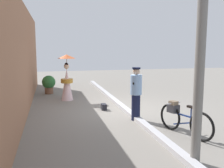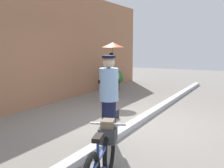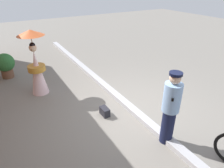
{
  "view_description": "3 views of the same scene",
  "coord_description": "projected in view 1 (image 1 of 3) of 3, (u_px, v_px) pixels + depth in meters",
  "views": [
    {
      "loc": [
        -8.28,
        2.47,
        2.18
      ],
      "look_at": [
        0.06,
        0.42,
        0.92
      ],
      "focal_mm": 40.64,
      "sensor_mm": 36.0,
      "label": 1
    },
    {
      "loc": [
        -5.36,
        -2.26,
        1.75
      ],
      "look_at": [
        -0.05,
        0.6,
        0.89
      ],
      "focal_mm": 42.59,
      "sensor_mm": 36.0,
      "label": 2
    },
    {
      "loc": [
        -3.47,
        2.61,
        3.04
      ],
      "look_at": [
        0.05,
        0.56,
        0.91
      ],
      "focal_mm": 32.11,
      "sensor_mm": 36.0,
      "label": 3
    }
  ],
  "objects": [
    {
      "name": "sidewalk_curb",
      "position": [
        124.0,
        108.0,
        8.85
      ],
      "size": [
        14.0,
        0.2,
        0.12
      ],
      "primitive_type": "cube",
      "color": "#B2B2B7",
      "rests_on": "ground_plane"
    },
    {
      "name": "backpack_on_pavement",
      "position": [
        104.0,
        107.0,
        8.86
      ],
      "size": [
        0.29,
        0.16,
        0.21
      ],
      "color": "#26262D",
      "rests_on": "ground_plane"
    },
    {
      "name": "ground_plane",
      "position": [
        124.0,
        110.0,
        8.85
      ],
      "size": [
        30.0,
        30.0,
        0.0
      ],
      "primitive_type": "plane",
      "color": "gray"
    },
    {
      "name": "building_wall",
      "position": [
        18.0,
        60.0,
        7.79
      ],
      "size": [
        14.0,
        0.4,
        3.57
      ],
      "primitive_type": "cube",
      "color": "#9E6B4C",
      "rests_on": "ground_plane"
    },
    {
      "name": "utility_pole",
      "position": [
        201.0,
        35.0,
        4.47
      ],
      "size": [
        0.18,
        0.18,
        4.8
      ],
      "primitive_type": "cylinder",
      "color": "slate",
      "rests_on": "ground_plane"
    },
    {
      "name": "bicycle_near_officer",
      "position": [
        182.0,
        118.0,
        6.35
      ],
      "size": [
        1.64,
        0.66,
        0.79
      ],
      "color": "black",
      "rests_on": "ground_plane"
    },
    {
      "name": "potted_plant_by_door",
      "position": [
        49.0,
        83.0,
        11.89
      ],
      "size": [
        0.64,
        0.62,
        0.86
      ],
      "color": "brown",
      "rests_on": "ground_plane"
    },
    {
      "name": "person_with_parasol",
      "position": [
        67.0,
        78.0,
        10.39
      ],
      "size": [
        0.73,
        0.73,
        1.88
      ],
      "color": "silver",
      "rests_on": "ground_plane"
    },
    {
      "name": "person_officer",
      "position": [
        136.0,
        92.0,
        7.52
      ],
      "size": [
        0.34,
        0.34,
        1.59
      ],
      "color": "#141938",
      "rests_on": "ground_plane"
    }
  ]
}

